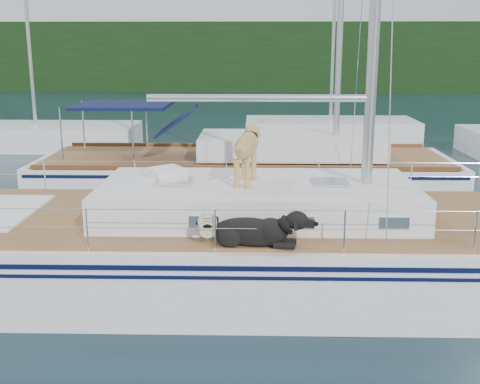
{
  "coord_description": "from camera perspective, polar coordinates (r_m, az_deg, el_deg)",
  "views": [
    {
      "loc": [
        0.73,
        -9.75,
        4.04
      ],
      "look_at": [
        0.5,
        0.2,
        1.6
      ],
      "focal_mm": 45.0,
      "sensor_mm": 36.0,
      "label": 1
    }
  ],
  "objects": [
    {
      "name": "shore_bank",
      "position": [
        56.06,
        0.61,
        10.25
      ],
      "size": [
        92.0,
        1.0,
        1.2
      ],
      "primitive_type": "cube",
      "color": "#595147",
      "rests_on": "ground"
    },
    {
      "name": "bg_boat_center",
      "position": [
        26.21,
        8.54,
        5.75
      ],
      "size": [
        7.2,
        3.0,
        11.65
      ],
      "color": "white",
      "rests_on": "ground"
    },
    {
      "name": "bg_boat_west",
      "position": [
        25.56,
        -18.72,
        4.96
      ],
      "size": [
        8.0,
        3.0,
        11.65
      ],
      "color": "white",
      "rests_on": "ground"
    },
    {
      "name": "ground",
      "position": [
        10.58,
        -2.76,
        -8.69
      ],
      "size": [
        120.0,
        120.0,
        0.0
      ],
      "primitive_type": "plane",
      "color": "black",
      "rests_on": "ground"
    },
    {
      "name": "main_sailboat",
      "position": [
        10.33,
        -2.28,
        -5.23
      ],
      "size": [
        12.0,
        3.82,
        14.01
      ],
      "color": "white",
      "rests_on": "ground"
    },
    {
      "name": "neighbor_sailboat",
      "position": [
        16.21,
        0.89,
        1.61
      ],
      "size": [
        11.0,
        3.5,
        13.3
      ],
      "color": "white",
      "rests_on": "ground"
    },
    {
      "name": "tree_line",
      "position": [
        54.77,
        0.6,
        12.68
      ],
      "size": [
        90.0,
        3.0,
        6.0
      ],
      "primitive_type": "cube",
      "color": "black",
      "rests_on": "ground"
    }
  ]
}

